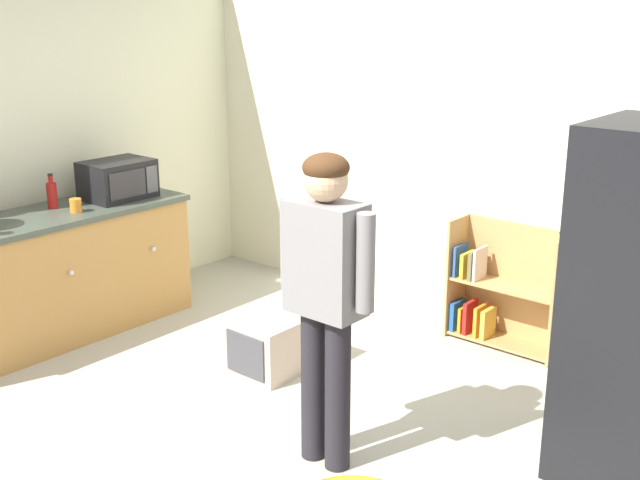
# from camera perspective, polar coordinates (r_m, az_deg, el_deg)

# --- Properties ---
(ground_plane) EXTENTS (12.00, 12.00, 0.00)m
(ground_plane) POSITION_cam_1_polar(r_m,az_deg,el_deg) (4.43, -4.33, -14.90)
(ground_plane) COLOR #ADAB9A
(ground_plane) RESTS_ON ground
(back_wall) EXTENTS (5.20, 0.06, 2.70)m
(back_wall) POSITION_cam_1_polar(r_m,az_deg,el_deg) (5.75, 11.95, 6.66)
(back_wall) COLOR silver
(back_wall) RESTS_ON ground
(left_side_wall) EXTENTS (0.06, 2.99, 2.70)m
(left_side_wall) POSITION_cam_1_polar(r_m,az_deg,el_deg) (6.41, -16.55, 7.35)
(left_side_wall) COLOR beige
(left_side_wall) RESTS_ON ground
(kitchen_counter) EXTENTS (0.65, 2.11, 0.90)m
(kitchen_counter) POSITION_cam_1_polar(r_m,az_deg,el_deg) (5.94, -18.68, -2.52)
(kitchen_counter) COLOR #AE7D40
(kitchen_counter) RESTS_ON ground
(bookshelf) EXTENTS (0.80, 0.28, 0.85)m
(bookshelf) POSITION_cam_1_polar(r_m,az_deg,el_deg) (5.73, 12.66, -3.65)
(bookshelf) COLOR tan
(bookshelf) RESTS_ON ground
(standing_person) EXTENTS (0.57, 0.22, 1.63)m
(standing_person) POSITION_cam_1_polar(r_m,az_deg,el_deg) (3.95, 0.41, -3.01)
(standing_person) COLOR #242128
(standing_person) RESTS_ON ground
(pet_carrier) EXTENTS (0.42, 0.55, 0.36)m
(pet_carrier) POSITION_cam_1_polar(r_m,az_deg,el_deg) (5.29, -3.17, -7.16)
(pet_carrier) COLOR beige
(pet_carrier) RESTS_ON ground
(microwave) EXTENTS (0.37, 0.48, 0.28)m
(microwave) POSITION_cam_1_polar(r_m,az_deg,el_deg) (6.11, -14.04, 4.15)
(microwave) COLOR black
(microwave) RESTS_ON kitchen_counter
(ketchup_bottle) EXTENTS (0.07, 0.07, 0.25)m
(ketchup_bottle) POSITION_cam_1_polar(r_m,az_deg,el_deg) (5.96, -18.34, 3.07)
(ketchup_bottle) COLOR red
(ketchup_bottle) RESTS_ON kitchen_counter
(orange_cup) EXTENTS (0.08, 0.08, 0.09)m
(orange_cup) POSITION_cam_1_polar(r_m,az_deg,el_deg) (5.81, -16.81, 2.34)
(orange_cup) COLOR orange
(orange_cup) RESTS_ON kitchen_counter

